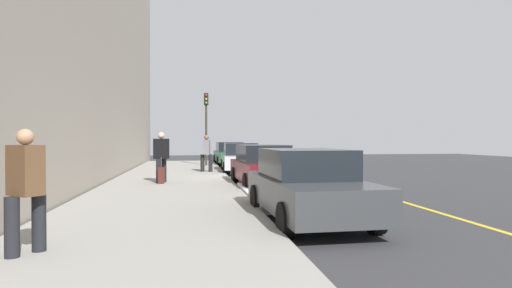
{
  "coord_description": "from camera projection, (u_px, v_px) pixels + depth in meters",
  "views": [
    {
      "loc": [
        16.99,
        -2.52,
        1.73
      ],
      "look_at": [
        0.06,
        0.04,
        1.52
      ],
      "focal_mm": 29.75,
      "sensor_mm": 36.0,
      "label": 1
    }
  ],
  "objects": [
    {
      "name": "sidewalk",
      "position": [
        172.0,
        181.0,
        16.7
      ],
      "size": [
        28.0,
        4.6,
        0.15
      ],
      "primitive_type": "cube",
      "color": "gray",
      "rests_on": "ground"
    },
    {
      "name": "rolling_suitcase",
      "position": [
        161.0,
        175.0,
        15.0
      ],
      "size": [
        0.34,
        0.22,
        0.94
      ],
      "color": "#471E19",
      "rests_on": "sidewalk"
    },
    {
      "name": "parked_car_silver",
      "position": [
        241.0,
        158.0,
        21.6
      ],
      "size": [
        4.27,
        2.01,
        1.51
      ],
      "color": "black",
      "rests_on": "ground"
    },
    {
      "name": "parked_car_green",
      "position": [
        229.0,
        153.0,
        28.07
      ],
      "size": [
        4.8,
        1.97,
        1.51
      ],
      "color": "black",
      "rests_on": "ground"
    },
    {
      "name": "ground_plane",
      "position": [
        255.0,
        181.0,
        17.2
      ],
      "size": [
        56.0,
        56.0,
        0.0
      ],
      "primitive_type": "plane",
      "color": "#333335"
    },
    {
      "name": "pedestrian_brown_coat",
      "position": [
        26.0,
        187.0,
        5.79
      ],
      "size": [
        0.52,
        0.55,
        1.72
      ],
      "color": "black",
      "rests_on": "sidewalk"
    },
    {
      "name": "lane_stripe_centre",
      "position": [
        330.0,
        180.0,
        17.68
      ],
      "size": [
        28.0,
        0.14,
        0.01
      ],
      "primitive_type": "cube",
      "color": "gold",
      "rests_on": "ground"
    },
    {
      "name": "pedestrian_black_coat",
      "position": [
        161.0,
        156.0,
        15.34
      ],
      "size": [
        0.58,
        0.57,
        1.83
      ],
      "color": "black",
      "rests_on": "sidewalk"
    },
    {
      "name": "parked_car_maroon",
      "position": [
        263.0,
        166.0,
        15.22
      ],
      "size": [
        4.69,
        2.02,
        1.51
      ],
      "color": "black",
      "rests_on": "ground"
    },
    {
      "name": "traffic_light_pole",
      "position": [
        206.0,
        117.0,
        25.22
      ],
      "size": [
        0.35,
        0.26,
        4.29
      ],
      "color": "#2D2D19",
      "rests_on": "sidewalk"
    },
    {
      "name": "snow_bank_curb",
      "position": [
        256.0,
        195.0,
        12.12
      ],
      "size": [
        5.05,
        0.56,
        0.22
      ],
      "primitive_type": "cube",
      "color": "white",
      "rests_on": "ground"
    },
    {
      "name": "pedestrian_grey_coat",
      "position": [
        207.0,
        152.0,
        20.38
      ],
      "size": [
        0.52,
        0.57,
        1.76
      ],
      "color": "black",
      "rests_on": "sidewalk"
    },
    {
      "name": "parked_car_charcoal",
      "position": [
        307.0,
        185.0,
        8.91
      ],
      "size": [
        4.45,
        2.01,
        1.51
      ],
      "color": "black",
      "rests_on": "ground"
    }
  ]
}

